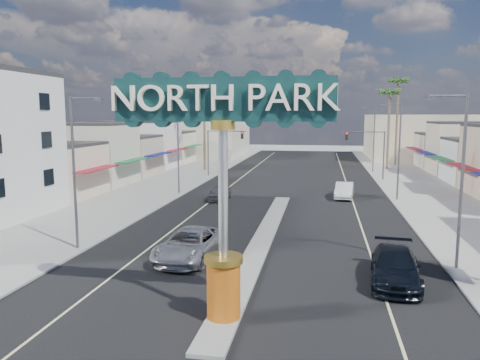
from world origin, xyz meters
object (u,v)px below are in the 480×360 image
at_px(palm_right_far, 398,86).
at_px(car_parked_left, 220,193).
at_px(gateway_sign, 223,170).
at_px(streetlight_l_near, 76,165).
at_px(streetlight_l_far, 225,135).
at_px(streetlight_l_mid, 180,144).
at_px(traffic_signal_left, 222,144).
at_px(traffic_signal_right, 369,145).
at_px(streetlight_r_far, 373,136).
at_px(streetlight_r_mid, 397,147).
at_px(palm_right_mid, 390,96).
at_px(suv_right, 395,267).
at_px(suv_left, 190,244).
at_px(car_parked_right, 344,190).
at_px(palm_left_far, 204,89).
at_px(streetlight_r_near, 459,173).

distance_m(palm_right_far, car_parked_left, 41.94).
bearing_deg(palm_right_far, gateway_sign, -104.03).
xyz_separation_m(streetlight_l_near, streetlight_l_far, (0.00, 42.00, 0.00)).
xyz_separation_m(streetlight_l_near, streetlight_l_mid, (0.00, 20.00, 0.00)).
xyz_separation_m(traffic_signal_left, palm_right_far, (24.18, 18.01, 8.11)).
relative_size(traffic_signal_right, streetlight_r_far, 0.67).
height_order(streetlight_r_mid, car_parked_left, streetlight_r_mid).
bearing_deg(palm_right_mid, traffic_signal_right, -107.63).
bearing_deg(streetlight_l_far, palm_right_far, 21.46).
distance_m(gateway_sign, streetlight_l_near, 13.19).
distance_m(streetlight_l_far, car_parked_left, 25.30).
bearing_deg(suv_right, suv_left, 175.37).
bearing_deg(traffic_signal_right, car_parked_right, -104.14).
bearing_deg(suv_right, streetlight_l_mid, 133.48).
relative_size(traffic_signal_left, streetlight_l_far, 0.67).
relative_size(car_parked_left, car_parked_right, 0.89).
bearing_deg(car_parked_right, suv_right, -81.28).
bearing_deg(palm_right_mid, traffic_signal_left, -151.58).
xyz_separation_m(streetlight_l_far, streetlight_r_far, (20.87, 0.00, 0.00)).
distance_m(streetlight_r_mid, streetlight_r_far, 22.00).
relative_size(gateway_sign, traffic_signal_right, 1.53).
relative_size(streetlight_l_far, suv_right, 1.64).
relative_size(traffic_signal_left, streetlight_r_far, 0.67).
xyz_separation_m(streetlight_l_far, palm_left_far, (-2.57, -2.00, 6.43)).
height_order(streetlight_l_near, palm_right_mid, palm_right_mid).
height_order(streetlight_l_near, streetlight_l_mid, same).
bearing_deg(suv_left, streetlight_l_near, -179.81).
distance_m(streetlight_r_far, palm_right_mid, 7.30).
xyz_separation_m(traffic_signal_right, car_parked_right, (-3.40, -13.50, -3.51)).
relative_size(streetlight_l_far, car_parked_left, 2.18).
bearing_deg(streetlight_r_far, streetlight_l_mid, -133.48).
bearing_deg(traffic_signal_left, streetlight_r_near, -60.01).
relative_size(gateway_sign, palm_right_mid, 0.76).
relative_size(streetlight_l_far, palm_right_mid, 0.74).
xyz_separation_m(traffic_signal_left, palm_right_mid, (22.18, 12.01, 6.33)).
bearing_deg(palm_right_far, car_parked_right, -106.31).
relative_size(streetlight_l_mid, streetlight_l_far, 1.00).
height_order(gateway_sign, traffic_signal_left, gateway_sign).
xyz_separation_m(suv_left, car_parked_left, (-2.33, 18.12, -0.13)).
xyz_separation_m(palm_left_far, palm_right_mid, (26.00, 6.00, -0.90)).
bearing_deg(suv_right, streetlight_l_near, 177.35).
height_order(palm_left_far, palm_right_far, palm_right_far).
bearing_deg(traffic_signal_right, streetlight_l_near, -119.99).
xyz_separation_m(traffic_signal_left, suv_right, (16.36, -36.49, -3.48)).
bearing_deg(palm_right_far, car_parked_left, -121.12).
height_order(streetlight_l_near, car_parked_left, streetlight_l_near).
bearing_deg(gateway_sign, car_parked_left, 102.84).
relative_size(streetlight_l_near, streetlight_r_near, 1.00).
bearing_deg(streetlight_l_mid, palm_right_mid, 47.97).
height_order(traffic_signal_right, palm_right_mid, palm_right_mid).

